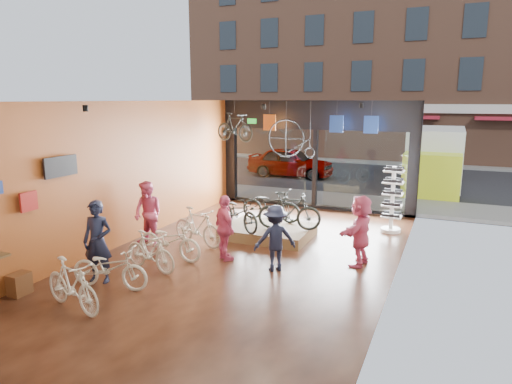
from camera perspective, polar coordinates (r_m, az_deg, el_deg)
The scene contains 34 objects.
ground_plane at distance 11.24m, azimuth -1.50°, elevation -8.58°, with size 7.00×12.00×0.04m, color black.
ceiling at distance 10.55m, azimuth -1.62°, elevation 11.40°, with size 7.00×12.00×0.04m, color black.
wall_left at distance 12.61m, azimuth -16.22°, elevation 2.21°, with size 0.04×12.00×3.80m, color #A75220.
wall_right at distance 9.80m, azimuth 17.44°, elevation -0.45°, with size 0.04×12.00×3.80m, color beige.
wall_back at distance 6.03m, azimuth -26.87°, elevation -8.61°, with size 7.00×0.04×3.80m, color beige.
storefront at distance 16.30m, azimuth 7.43°, elevation 4.60°, with size 7.00×0.26×3.80m, color black, non-canonical shape.
exit_sign at distance 16.92m, azimuth -0.50°, elevation 8.86°, with size 0.35×0.06×0.18m, color #198C26.
street_road at distance 25.26m, azimuth 13.04°, elevation 2.48°, with size 30.00×18.00×0.02m, color black.
sidewalk_near at distance 17.75m, azimuth 8.36°, elevation -0.88°, with size 30.00×2.40×0.12m, color slate.
sidewalk_far at distance 29.15m, azimuth 14.51°, elevation 3.73°, with size 30.00×2.00×0.12m, color slate.
opposite_building at distance 31.53m, azimuth 15.94°, elevation 16.88°, with size 26.00×5.00×14.00m, color brown.
street_car at distance 23.03m, azimuth 4.35°, elevation 3.75°, with size 1.73×4.29×1.46m, color gray.
box_truck at distance 20.72m, azimuth 21.41°, elevation 3.69°, with size 2.19×6.57×2.59m, color silver, non-canonical shape.
floor_bike_1 at distance 9.21m, azimuth -22.00°, elevation -10.73°, with size 0.46×1.63×0.98m, color beige.
floor_bike_2 at distance 9.96m, azimuth -17.80°, elevation -9.00°, with size 0.59×1.70×0.89m, color beige.
floor_bike_3 at distance 10.70m, azimuth -13.11°, elevation -7.23°, with size 0.43×1.52×0.91m, color beige.
floor_bike_4 at distance 11.35m, azimuth -10.74°, elevation -5.98°, with size 0.62×1.78×0.93m, color beige.
floor_bike_5 at distance 12.25m, azimuth -7.33°, elevation -4.33°, with size 0.48×1.71×1.03m, color beige.
display_platform at distance 13.00m, azimuth 1.53°, elevation -4.97°, with size 2.40×1.80×0.30m, color brown.
display_bike_left at distance 12.60m, azimuth -2.22°, elevation -2.54°, with size 0.64×1.83×0.96m, color black.
display_bike_mid at distance 12.56m, azimuth 4.19°, elevation -2.40°, with size 0.49×1.74×1.05m, color black.
display_bike_right at distance 13.45m, azimuth 1.87°, elevation -1.64°, with size 0.64×1.83×0.96m, color black.
customer_0 at distance 10.25m, azimuth -19.18°, elevation -5.88°, with size 0.65×0.43×1.78m, color #161C33.
customer_1 at distance 12.41m, azimuth -13.34°, elevation -2.67°, with size 0.84×0.66×1.73m, color #CC4C72.
customer_2 at distance 11.02m, azimuth -3.92°, elevation -4.51°, with size 0.94×0.39×1.60m, color #CC4C72.
customer_3 at distance 10.37m, azimuth 2.40°, elevation -5.78°, with size 0.98×0.56×1.52m, color #161C33.
customer_5 at distance 10.94m, azimuth 12.91°, elevation -4.69°, with size 1.56×0.50×1.68m, color #CC4C72.
sunglasses_rack at distance 13.86m, azimuth 16.68°, elevation -0.90°, with size 0.57×0.47×1.95m, color white, non-canonical shape.
wall_merch at distance 10.24m, azimuth -27.95°, elevation -4.24°, with size 0.40×2.40×2.60m, color navy, non-canonical shape.
penny_farthing at distance 15.38m, azimuth 4.68°, elevation 6.50°, with size 1.60×0.06×1.28m, color black, non-canonical shape.
hung_bike at distance 15.36m, azimuth -2.69°, elevation 8.10°, with size 0.45×1.58×0.95m, color black.
jersey_left at distance 15.92m, azimuth 1.70°, elevation 8.68°, with size 0.45×0.03×0.55m, color #CC5919.
jersey_mid at distance 15.20m, azimuth 10.02°, elevation 8.38°, with size 0.45×0.03×0.55m, color #1E3F99.
jersey_right at distance 14.98m, azimuth 14.18°, elevation 8.16°, with size 0.45×0.03×0.55m, color #1E3F99.
Camera 1 is at (4.48, -9.55, 3.85)m, focal length 32.00 mm.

